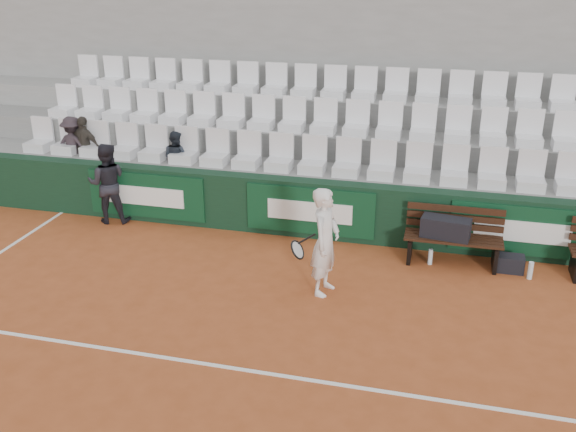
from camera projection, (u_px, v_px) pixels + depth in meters
The scene contains 20 objects.
ground at pixel (256, 372), 7.52m from camera, with size 80.00×80.00×0.00m, color #A74D25.
court_baseline at pixel (256, 372), 7.52m from camera, with size 18.00×0.06×0.01m, color white.
back_barrier at pixel (327, 210), 10.89m from camera, with size 18.00×0.34×1.00m.
grandstand_tier_front at pixel (330, 197), 11.48m from camera, with size 18.00×0.95×1.00m, color gray.
grandstand_tier_mid at pixel (340, 169), 12.24m from camera, with size 18.00×0.95×1.45m, color gray.
grandstand_tier_back at pixel (348, 144), 13.01m from camera, with size 18.00×0.95×1.90m, color gray.
grandstand_rear_wall at pixel (355, 77), 13.09m from camera, with size 18.00×0.30×4.40m, color gray.
seat_row_front at pixel (330, 156), 11.01m from camera, with size 11.90×0.44×0.63m, color silver.
seat_row_mid at pixel (340, 118), 11.69m from camera, with size 11.90×0.44×0.63m, color white.
seat_row_back at pixel (349, 83), 12.37m from camera, with size 11.90×0.44×0.63m, color white.
bench_left at pixel (452, 250), 10.06m from camera, with size 1.50×0.56×0.45m, color #331A0F.
sports_bag_left at pixel (446, 228), 9.92m from camera, with size 0.74×0.32×0.32m, color black.
sports_bag_ground at pixel (509, 263), 9.85m from camera, with size 0.43×0.26×0.26m, color black.
water_bottle_near at pixel (430, 257), 10.07m from camera, with size 0.07×0.07×0.25m, color silver.
water_bottle_far at pixel (530, 271), 9.61m from camera, with size 0.08×0.08×0.28m, color silver.
tennis_player at pixel (325, 242), 9.01m from camera, with size 0.73×0.64×1.59m.
ball_kid at pixel (108, 183), 11.45m from camera, with size 0.71×0.56×1.47m, color black.
spectator_a at pixel (71, 123), 12.08m from camera, with size 0.74×0.43×1.15m, color #292126.
spectator_b at pixel (82, 123), 12.02m from camera, with size 0.68×0.28×1.17m, color #36312B.
spectator_c at pixel (174, 134), 11.63m from camera, with size 0.49×0.38×1.01m, color black.
Camera 1 is at (1.89, -5.97, 4.57)m, focal length 40.00 mm.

